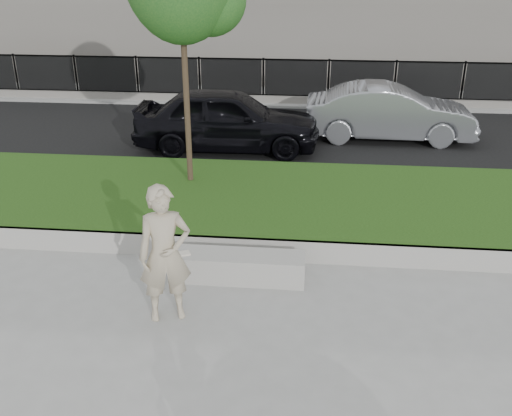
# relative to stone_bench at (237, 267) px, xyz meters

# --- Properties ---
(ground) EXTENTS (90.00, 90.00, 0.00)m
(ground) POSITION_rel_stone_bench_xyz_m (-0.03, -0.40, -0.22)
(ground) COLOR gray
(ground) RESTS_ON ground
(grass_bank) EXTENTS (34.00, 4.00, 0.40)m
(grass_bank) POSITION_rel_stone_bench_xyz_m (-0.03, 2.60, -0.02)
(grass_bank) COLOR #18390E
(grass_bank) RESTS_ON ground
(grass_kerb) EXTENTS (34.00, 0.08, 0.40)m
(grass_kerb) POSITION_rel_stone_bench_xyz_m (-0.03, 0.64, -0.02)
(grass_kerb) COLOR #A4A199
(grass_kerb) RESTS_ON ground
(street) EXTENTS (34.00, 7.00, 0.04)m
(street) POSITION_rel_stone_bench_xyz_m (-0.03, 8.10, -0.20)
(street) COLOR black
(street) RESTS_ON ground
(far_pavement) EXTENTS (34.00, 3.00, 0.12)m
(far_pavement) POSITION_rel_stone_bench_xyz_m (-0.03, 12.60, -0.16)
(far_pavement) COLOR gray
(far_pavement) RESTS_ON ground
(iron_fence) EXTENTS (32.00, 0.30, 1.50)m
(iron_fence) POSITION_rel_stone_bench_xyz_m (-0.03, 11.60, 0.32)
(iron_fence) COLOR slate
(iron_fence) RESTS_ON far_pavement
(stone_bench) EXTENTS (2.14, 0.54, 0.44)m
(stone_bench) POSITION_rel_stone_bench_xyz_m (0.00, 0.00, 0.00)
(stone_bench) COLOR #A4A199
(stone_bench) RESTS_ON ground
(man) EXTENTS (0.84, 0.69, 1.99)m
(man) POSITION_rel_stone_bench_xyz_m (-0.84, -1.12, 0.77)
(man) COLOR #BCAD90
(man) RESTS_ON ground
(book) EXTENTS (0.26, 0.23, 0.02)m
(book) POSITION_rel_stone_bench_xyz_m (-0.84, -0.08, 0.23)
(book) COLOR silver
(book) RESTS_ON stone_bench
(car_dark) EXTENTS (4.83, 2.03, 1.63)m
(car_dark) POSITION_rel_stone_bench_xyz_m (-1.11, 6.50, 0.64)
(car_dark) COLOR black
(car_dark) RESTS_ON street
(car_silver) EXTENTS (4.59, 1.65, 1.51)m
(car_silver) POSITION_rel_stone_bench_xyz_m (3.19, 7.87, 0.57)
(car_silver) COLOR gray
(car_silver) RESTS_ON street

